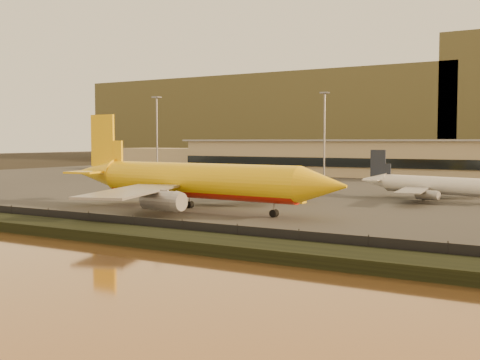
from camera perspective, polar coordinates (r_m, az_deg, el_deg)
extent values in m
plane|color=black|center=(91.97, -5.74, -4.00)|extent=(900.00, 900.00, 0.00)
cube|color=black|center=(78.98, -13.11, -4.85)|extent=(320.00, 7.00, 1.40)
cube|color=#2D2D2D|center=(177.22, 12.82, -0.32)|extent=(320.00, 220.00, 0.20)
cube|color=black|center=(81.80, -11.17, -4.11)|extent=(300.00, 0.05, 2.20)
cube|color=tan|center=(205.65, 15.42, 1.89)|extent=(160.00, 22.00, 12.00)
cube|color=black|center=(194.90, 14.54, 1.52)|extent=(160.00, 0.60, 3.00)
cube|color=gray|center=(205.55, 15.45, 3.65)|extent=(164.00, 24.00, 0.60)
cube|color=tan|center=(251.45, -5.71, 1.98)|extent=(50.00, 18.00, 9.00)
cylinder|color=slate|center=(183.21, -7.87, 3.82)|extent=(0.50, 0.50, 25.00)
cube|color=slate|center=(183.67, -7.91, 7.78)|extent=(2.20, 2.20, 0.40)
cylinder|color=slate|center=(166.18, 8.00, 3.83)|extent=(0.50, 0.50, 25.00)
cube|color=slate|center=(166.68, 8.04, 8.19)|extent=(2.20, 2.20, 0.40)
cube|color=brown|center=(456.88, 5.55, 5.63)|extent=(260.00, 160.00, 55.00)
cylinder|color=yellow|center=(104.05, -3.92, 0.03)|extent=(40.01, 8.20, 5.74)
cylinder|color=#B0190A|center=(104.12, -3.92, -0.52)|extent=(38.83, 6.87, 4.48)
cone|color=yellow|center=(91.34, 7.87, -0.51)|extent=(8.07, 6.21, 5.74)
cone|color=yellow|center=(120.93, -13.21, 0.67)|extent=(10.27, 6.35, 5.74)
cube|color=yellow|center=(119.96, -12.90, 3.66)|extent=(6.09, 0.84, 10.04)
cube|color=yellow|center=(123.29, -10.55, 0.96)|extent=(7.14, 7.10, 0.34)
cube|color=yellow|center=(115.45, -14.57, 0.72)|extent=(6.70, 6.65, 0.34)
cube|color=gray|center=(117.10, 0.29, -0.04)|extent=(17.69, 25.73, 0.34)
cylinder|color=gray|center=(112.60, 0.39, -0.99)|extent=(6.81, 3.56, 3.16)
cube|color=gray|center=(93.39, -10.26, -1.06)|extent=(15.18, 26.00, 0.34)
cylinder|color=gray|center=(94.36, -7.46, -1.94)|extent=(6.81, 3.56, 3.16)
cylinder|color=black|center=(95.90, 3.25, -3.17)|extent=(1.32, 1.08, 1.26)
cylinder|color=slate|center=(95.82, 3.25, -2.78)|extent=(0.22, 0.22, 2.58)
cylinder|color=black|center=(105.11, -6.55, -2.58)|extent=(1.32, 1.08, 1.26)
cylinder|color=slate|center=(105.04, -6.56, -2.22)|extent=(0.22, 0.22, 2.58)
cylinder|color=black|center=(109.05, -4.78, -2.34)|extent=(1.32, 1.08, 1.26)
cylinder|color=slate|center=(108.98, -4.78, -2.00)|extent=(0.22, 0.22, 2.58)
cylinder|color=silver|center=(128.12, 18.40, -0.45)|extent=(24.48, 9.75, 3.40)
cylinder|color=gray|center=(128.17, 18.39, -0.71)|extent=(23.62, 8.85, 2.65)
cone|color=silver|center=(135.85, 12.68, -0.01)|extent=(6.79, 4.89, 3.40)
cube|color=#1B2131|center=(135.29, 12.95, 1.55)|extent=(3.67, 1.25, 5.94)
cube|color=silver|center=(137.95, 13.93, 0.13)|extent=(4.61, 4.56, 0.20)
cube|color=silver|center=(132.26, 12.37, 0.00)|extent=(3.54, 3.38, 0.20)
cube|color=gray|center=(136.78, 19.96, -0.48)|extent=(13.05, 15.03, 0.20)
cylinder|color=gray|center=(134.06, 20.17, -0.96)|extent=(4.42, 2.88, 1.87)
cube|color=gray|center=(120.33, 16.04, -0.95)|extent=(6.49, 15.73, 0.20)
cylinder|color=gray|center=(121.57, 17.26, -1.36)|extent=(4.42, 2.88, 1.87)
cylinder|color=black|center=(128.21, 17.04, -1.70)|extent=(0.88, 0.77, 0.75)
cylinder|color=slate|center=(128.18, 17.05, -1.52)|extent=(0.18, 0.18, 1.53)
cylinder|color=black|center=(130.89, 17.69, -1.60)|extent=(0.88, 0.77, 0.75)
cylinder|color=slate|center=(130.85, 17.70, -1.43)|extent=(0.18, 0.18, 1.53)
cube|color=yellow|center=(118.49, 5.15, -1.68)|extent=(4.47, 2.05, 2.00)
cube|color=silver|center=(132.35, -8.34, -1.21)|extent=(3.96, 2.55, 1.64)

